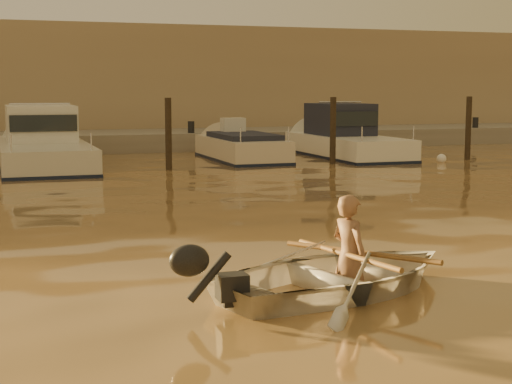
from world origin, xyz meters
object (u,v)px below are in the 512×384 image
object	(u,v)px
moored_boat_4	(347,138)
person	(349,256)
moored_boat_2	(43,145)
waterfront_building	(107,85)
moored_boat_3	(242,153)
dinghy	(342,274)

from	to	relation	value
moored_boat_4	person	bearing A→B (deg)	-115.26
moored_boat_2	waterfront_building	xyz separation A→B (m)	(3.45, 11.00, 1.77)
person	moored_boat_3	xyz separation A→B (m)	(3.78, 15.80, -0.17)
dinghy	person	world-z (taller)	person
person	waterfront_building	world-z (taller)	waterfront_building
person	waterfront_building	distance (m)	26.90
moored_boat_2	moored_boat_4	world-z (taller)	same
moored_boat_3	moored_boat_4	bearing A→B (deg)	0.00
moored_boat_3	moored_boat_4	distance (m)	3.70
moored_boat_2	moored_boat_3	xyz separation A→B (m)	(6.09, 0.00, -0.40)
waterfront_building	moored_boat_2	bearing A→B (deg)	-107.43
moored_boat_4	waterfront_building	size ratio (longest dim) A/B	0.14
moored_boat_2	person	bearing A→B (deg)	-81.68
moored_boat_2	moored_boat_4	bearing A→B (deg)	0.00
dinghy	person	size ratio (longest dim) A/B	2.22
person	moored_boat_2	bearing A→B (deg)	-8.23
dinghy	moored_boat_3	distance (m)	16.30
moored_boat_2	waterfront_building	world-z (taller)	waterfront_building
dinghy	moored_boat_2	bearing A→B (deg)	-8.59
person	moored_boat_3	world-z (taller)	person
moored_boat_3	moored_boat_4	size ratio (longest dim) A/B	0.81
moored_boat_2	moored_boat_3	world-z (taller)	moored_boat_2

